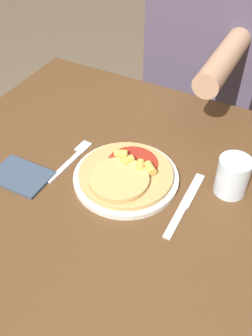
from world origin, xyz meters
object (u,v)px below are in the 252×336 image
(dining_table, at_px, (125,221))
(drinking_glass, at_px, (233,176))
(plate, at_px, (126,178))
(fork, at_px, (73,158))
(person_diner, at_px, (205,75))
(pizza, at_px, (125,173))
(knife, at_px, (184,205))

(dining_table, bearing_deg, drinking_glass, 28.22)
(plate, relative_size, fork, 1.48)
(person_diner, bearing_deg, fork, -103.45)
(dining_table, bearing_deg, pizza, 116.28)
(plate, bearing_deg, fork, 178.74)
(dining_table, height_order, plate, plate)
(dining_table, distance_m, fork, 0.21)
(drinking_glass, distance_m, person_diner, 0.60)
(person_diner, bearing_deg, drinking_glass, -65.43)
(knife, bearing_deg, dining_table, -171.76)
(dining_table, distance_m, person_diner, 0.67)
(plate, height_order, person_diner, person_diner)
(dining_table, xyz_separation_m, knife, (0.14, 0.02, 0.12))
(plate, relative_size, person_diner, 0.21)
(drinking_glass, bearing_deg, person_diner, 114.57)
(person_diner, bearing_deg, plate, -89.00)
(fork, bearing_deg, dining_table, -12.42)
(drinking_glass, bearing_deg, pizza, -159.70)
(dining_table, height_order, fork, fork)
(fork, height_order, drinking_glass, drinking_glass)
(fork, xyz_separation_m, drinking_glass, (0.40, 0.08, 0.05))
(pizza, relative_size, person_diner, 0.18)
(plate, bearing_deg, person_diner, 91.00)
(fork, bearing_deg, plate, -1.26)
(knife, height_order, drinking_glass, drinking_glass)
(plate, xyz_separation_m, fork, (-0.16, 0.00, -0.00))
(pizza, relative_size, fork, 1.32)
(pizza, xyz_separation_m, person_diner, (-0.01, 0.63, -0.06))
(plate, xyz_separation_m, drinking_glass, (0.24, 0.08, 0.04))
(pizza, xyz_separation_m, knife, (0.16, -0.01, -0.02))
(knife, bearing_deg, pizza, 176.31)
(dining_table, distance_m, drinking_glass, 0.30)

